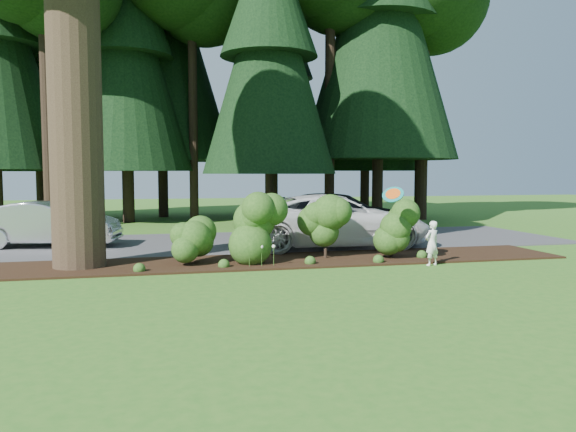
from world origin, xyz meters
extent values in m
plane|color=#2D651C|center=(0.00, 0.00, 0.00)|extent=(80.00, 80.00, 0.00)
cube|color=black|center=(0.00, 3.25, 0.03)|extent=(16.00, 2.50, 0.05)
cube|color=#38383A|center=(0.00, 7.50, 0.01)|extent=(22.00, 6.00, 0.03)
cylinder|color=#2F2017|center=(-4.60, 3.40, 6.00)|extent=(1.24, 1.24, 12.00)
sphere|color=#204415|center=(-2.00, 3.20, 0.66)|extent=(1.08, 1.08, 1.08)
cylinder|color=black|center=(-2.00, 3.20, 0.15)|extent=(0.08, 0.08, 0.30)
sphere|color=#204415|center=(-0.20, 3.00, 0.94)|extent=(1.35, 1.35, 1.35)
cylinder|color=black|center=(-0.20, 3.00, 0.15)|extent=(0.08, 0.08, 0.30)
sphere|color=#204415|center=(1.60, 3.30, 0.83)|extent=(1.26, 1.26, 1.26)
cylinder|color=black|center=(1.60, 3.30, 0.15)|extent=(0.08, 0.08, 0.30)
sphere|color=#204415|center=(3.40, 3.10, 0.72)|extent=(1.17, 1.17, 1.17)
cylinder|color=black|center=(3.40, 3.10, 0.15)|extent=(0.08, 0.08, 0.30)
cylinder|color=#204415|center=(-0.60, 2.40, 0.25)|extent=(0.01, 0.01, 0.50)
sphere|color=white|center=(-0.60, 2.40, 0.52)|extent=(0.09, 0.09, 0.09)
cylinder|color=#204415|center=(-0.30, 2.40, 0.25)|extent=(0.01, 0.01, 0.50)
sphere|color=white|center=(-0.30, 2.40, 0.52)|extent=(0.09, 0.09, 0.09)
cylinder|color=#204415|center=(0.00, 2.40, 0.25)|extent=(0.01, 0.01, 0.50)
sphere|color=white|center=(0.00, 2.40, 0.52)|extent=(0.09, 0.09, 0.09)
cylinder|color=black|center=(-7.00, 14.50, 4.55)|extent=(0.50, 0.50, 9.10)
cylinder|color=black|center=(-4.00, 15.00, 5.25)|extent=(0.50, 0.50, 10.50)
cone|color=black|center=(-4.00, 15.00, 8.25)|extent=(6.60, 6.60, 11.25)
cylinder|color=black|center=(-1.00, 13.50, 4.38)|extent=(0.50, 0.50, 8.75)
cylinder|color=black|center=(2.00, 14.50, 5.60)|extent=(0.50, 0.50, 11.20)
cone|color=black|center=(2.00, 14.50, 8.80)|extent=(7.04, 7.04, 12.00)
cylinder|color=black|center=(5.00, 15.50, 4.72)|extent=(0.50, 0.50, 9.45)
sphere|color=black|center=(5.00, 15.50, 10.53)|extent=(5.94, 5.94, 5.94)
cylinder|color=black|center=(7.50, 14.00, 5.42)|extent=(0.50, 0.50, 10.85)
cone|color=black|center=(7.50, 14.00, 8.53)|extent=(6.82, 6.82, 11.62)
cylinder|color=black|center=(10.00, 16.00, 4.90)|extent=(0.50, 0.50, 9.80)
sphere|color=black|center=(10.00, 16.00, 10.92)|extent=(6.16, 6.16, 6.16)
cylinder|color=black|center=(-8.00, 18.50, 5.60)|extent=(0.50, 0.50, 11.20)
cone|color=black|center=(-8.00, 18.50, 8.80)|extent=(7.04, 7.04, 12.00)
cylinder|color=black|center=(-2.50, 18.00, 5.25)|extent=(0.50, 0.50, 10.50)
cone|color=black|center=(-2.50, 18.00, 8.25)|extent=(6.60, 6.60, 11.25)
cylinder|color=black|center=(3.50, 19.00, 5.95)|extent=(0.50, 0.50, 11.90)
cone|color=black|center=(3.50, 19.00, 9.35)|extent=(7.48, 7.48, 12.75)
cylinder|color=black|center=(8.50, 18.50, 5.07)|extent=(0.50, 0.50, 10.15)
cone|color=black|center=(8.50, 18.50, 7.98)|extent=(6.38, 6.38, 10.88)
cone|color=black|center=(8.50, 18.50, 11.31)|extent=(4.64, 4.64, 6.53)
imported|color=#B2B3B7|center=(-6.01, 7.61, 0.73)|extent=(4.41, 2.15, 1.39)
imported|color=silver|center=(2.55, 5.47, 0.84)|extent=(5.88, 2.78, 1.62)
imported|color=black|center=(3.85, 8.91, 0.79)|extent=(5.24, 2.14, 1.52)
imported|color=white|center=(3.91, 1.80, 0.56)|extent=(0.47, 0.38, 1.12)
cylinder|color=#167975|center=(2.86, 1.85, 1.78)|extent=(0.61, 0.46, 0.52)
cylinder|color=#DA5412|center=(2.86, 1.85, 1.80)|extent=(0.43, 0.32, 0.37)
camera|label=1|loc=(-2.79, -10.87, 2.32)|focal=35.00mm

